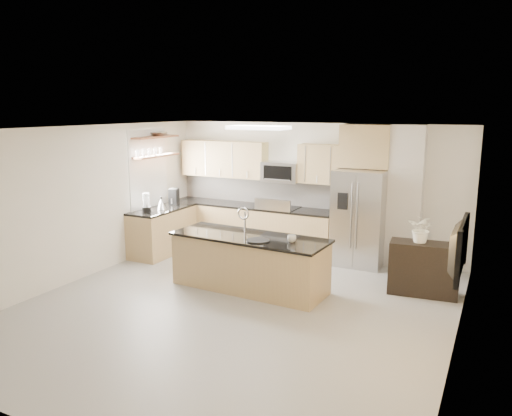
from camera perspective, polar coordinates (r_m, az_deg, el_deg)
The scene contains 27 objects.
floor at distance 7.48m, azimuth -2.44°, elevation -11.33°, with size 6.50×6.50×0.00m, color gray.
ceiling at distance 6.91m, azimuth -2.62°, elevation 8.99°, with size 6.00×6.50×0.02m, color white.
wall_back at distance 10.00m, azimuth 6.52°, elevation 2.18°, with size 6.00×0.02×2.60m, color silver.
wall_front at distance 4.64m, azimuth -22.62°, elevation -9.58°, with size 6.00×0.02×2.60m, color silver.
wall_left at distance 8.90m, azimuth -19.68°, elevation 0.44°, with size 0.02×6.50×2.60m, color silver.
wall_right at distance 6.25m, azimuth 22.39°, elevation -4.22°, with size 0.02×6.50×2.60m, color silver.
back_counter at distance 10.35m, azimuth -0.58°, elevation -2.10°, with size 3.55×0.66×1.44m.
left_counter at distance 10.21m, azimuth -10.64°, elevation -2.55°, with size 0.66×1.50×0.92m.
range at distance 10.08m, azimuth 2.57°, elevation -2.48°, with size 0.76×0.64×1.14m.
upper_cabinets at distance 10.29m, azimuth -0.59°, elevation 5.47°, with size 3.50×0.33×0.75m.
microwave at distance 9.98m, azimuth 2.92°, elevation 4.14°, with size 0.76×0.40×0.40m.
refrigerator at distance 9.41m, azimuth 11.75°, elevation -1.10°, with size 0.92×0.78×1.78m.
partition_column at distance 9.40m, azimuth 16.69°, elevation 1.18°, with size 0.60×0.30×2.60m, color beige.
window at distance 10.18m, azimuth -12.24°, elevation 4.15°, with size 0.04×1.15×1.65m.
shelf_lower at distance 10.15m, azimuth -11.40°, elevation 5.87°, with size 0.30×1.20×0.04m, color brown.
shelf_upper at distance 10.12m, azimuth -11.48°, elevation 7.95°, with size 0.30×1.20×0.04m, color brown.
ceiling_fixture at distance 8.51m, azimuth 0.29°, elevation 9.18°, with size 1.00×0.50×0.06m, color white.
island at distance 8.09m, azimuth -0.73°, elevation -6.21°, with size 2.58×1.05×1.30m.
credenza at distance 8.28m, azimuth 18.61°, elevation -6.59°, with size 1.04×0.44×0.83m, color black.
cup at distance 7.61m, azimuth 4.10°, elevation -3.51°, with size 0.14×0.14×0.11m, color silver.
platter at distance 7.66m, azimuth 0.22°, elevation -3.73°, with size 0.37×0.37×0.02m, color black.
blender at distance 9.72m, azimuth -12.43°, elevation 0.43°, with size 0.16×0.16×0.38m.
kettle at distance 10.01m, azimuth -10.78°, elevation 0.49°, with size 0.20×0.20×0.25m.
coffee_maker at distance 10.45m, azimuth -9.39°, elevation 1.26°, with size 0.23×0.25×0.33m.
bowl at distance 10.23m, azimuth -11.03°, elevation 8.38°, with size 0.40×0.40×0.10m, color #B1B1B3.
flower_vase at distance 8.08m, azimuth 18.50°, elevation -1.51°, with size 0.60×0.52×0.66m, color white.
television at distance 6.05m, azimuth 21.43°, elevation -4.15°, with size 1.08×0.14×0.62m, color black.
Camera 1 is at (3.35, -6.03, 2.89)m, focal length 35.00 mm.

